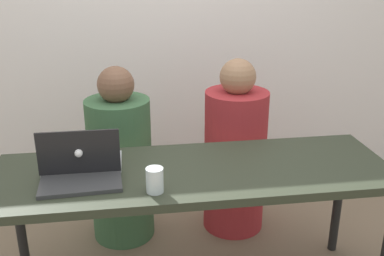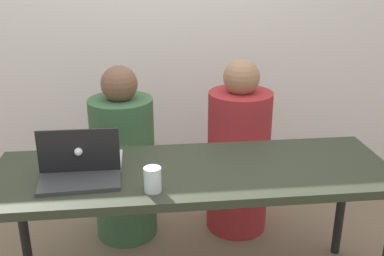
{
  "view_description": "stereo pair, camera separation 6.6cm",
  "coord_description": "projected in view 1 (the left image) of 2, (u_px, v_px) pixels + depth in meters",
  "views": [
    {
      "loc": [
        -0.28,
        -1.85,
        1.63
      ],
      "look_at": [
        0.0,
        0.06,
        0.89
      ],
      "focal_mm": 42.0,
      "sensor_mm": 36.0,
      "label": 1
    },
    {
      "loc": [
        -0.22,
        -1.86,
        1.63
      ],
      "look_at": [
        0.0,
        0.06,
        0.89
      ],
      "focal_mm": 42.0,
      "sensor_mm": 36.0,
      "label": 2
    }
  ],
  "objects": [
    {
      "name": "water_glass_left",
      "position": [
        155.0,
        182.0,
        1.86
      ],
      "size": [
        0.07,
        0.07,
        0.11
      ],
      "color": "silver",
      "rests_on": "desk"
    },
    {
      "name": "person_on_right",
      "position": [
        235.0,
        156.0,
        2.77
      ],
      "size": [
        0.41,
        0.41,
        1.09
      ],
      "rotation": [
        0.0,
        0.0,
        3.06
      ],
      "color": "#A1282D",
      "rests_on": "ground"
    },
    {
      "name": "back_wall",
      "position": [
        164.0,
        28.0,
        3.24
      ],
      "size": [
        4.8,
        0.1,
        2.31
      ],
      "primitive_type": "cube",
      "color": "silver",
      "rests_on": "ground"
    },
    {
      "name": "desk",
      "position": [
        194.0,
        182.0,
        2.1
      ],
      "size": [
        1.85,
        0.6,
        0.71
      ],
      "color": "#2B3123",
      "rests_on": "ground"
    },
    {
      "name": "person_on_left",
      "position": [
        121.0,
        164.0,
        2.67
      ],
      "size": [
        0.4,
        0.4,
        1.07
      ],
      "rotation": [
        0.0,
        0.0,
        3.06
      ],
      "color": "#39603D",
      "rests_on": "ground"
    },
    {
      "name": "laptop_front_left",
      "position": [
        80.0,
        172.0,
        1.95
      ],
      "size": [
        0.36,
        0.24,
        0.2
      ],
      "rotation": [
        0.0,
        0.0,
        0.05
      ],
      "color": "#363739",
      "rests_on": "desk"
    },
    {
      "name": "laptop_back_left",
      "position": [
        82.0,
        160.0,
        2.06
      ],
      "size": [
        0.36,
        0.25,
        0.22
      ],
      "rotation": [
        0.0,
        0.0,
        3.14
      ],
      "color": "#ADB0B8",
      "rests_on": "desk"
    }
  ]
}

